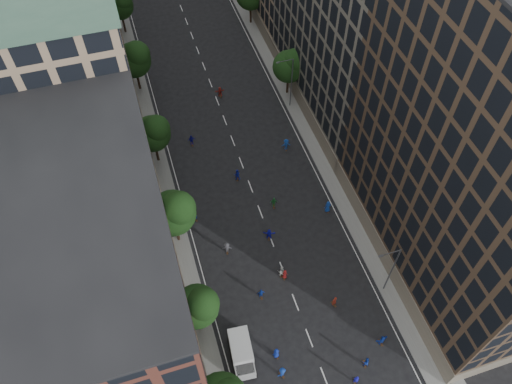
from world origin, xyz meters
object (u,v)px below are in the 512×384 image
streetlamp_far (290,80)px  skater_0 (276,353)px  streetlamp_near (391,268)px  cargo_van (242,353)px  skater_1 (356,380)px  skater_2 (366,362)px

streetlamp_far → skater_0: bearing=-111.6°
streetlamp_near → cargo_van: streetlamp_near is taller
streetlamp_near → skater_1: streetlamp_near is taller
cargo_van → skater_0: cargo_van is taller
streetlamp_far → streetlamp_near: bearing=-90.0°
cargo_van → skater_0: (3.60, -1.00, -0.54)m
cargo_van → skater_1: cargo_van is taller
skater_2 → cargo_van: bearing=-7.6°
streetlamp_far → skater_1: size_ratio=5.55×
skater_1 → skater_2: 2.25m
cargo_van → streetlamp_far: bearing=68.1°
skater_0 → skater_2: (8.83, -3.72, -0.06)m
cargo_van → skater_2: (12.43, -4.72, -0.60)m
streetlamp_far → skater_2: 41.16m
cargo_van → skater_1: bearing=-24.8°
streetlamp_far → skater_1: (-7.48, -41.93, -4.35)m
cargo_van → skater_1: (10.68, -6.13, -0.59)m
streetlamp_near → skater_2: bearing=-127.3°
streetlamp_near → skater_0: bearing=-165.4°
cargo_van → skater_0: bearing=-10.5°
skater_0 → streetlamp_far: bearing=-124.3°
cargo_van → streetlamp_near: bearing=13.8°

